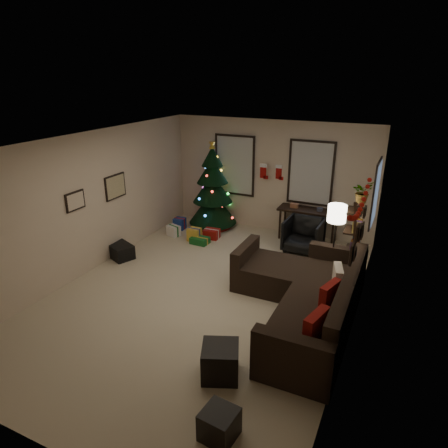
# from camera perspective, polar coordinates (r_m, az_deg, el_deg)

# --- Properties ---
(floor) EXTENTS (7.00, 7.00, 0.00)m
(floor) POSITION_cam_1_polar(r_m,az_deg,el_deg) (7.32, -2.75, -9.85)
(floor) COLOR #C3B294
(floor) RESTS_ON ground
(ceiling) EXTENTS (7.00, 7.00, 0.00)m
(ceiling) POSITION_cam_1_polar(r_m,az_deg,el_deg) (6.38, -3.17, 11.48)
(ceiling) COLOR white
(ceiling) RESTS_ON floor
(wall_back) EXTENTS (5.00, 0.00, 5.00)m
(wall_back) POSITION_cam_1_polar(r_m,az_deg,el_deg) (9.82, 6.73, 6.66)
(wall_back) COLOR beige
(wall_back) RESTS_ON floor
(wall_front) EXTENTS (5.00, 0.00, 5.00)m
(wall_front) POSITION_cam_1_polar(r_m,az_deg,el_deg) (4.34, -25.96, -14.99)
(wall_front) COLOR beige
(wall_front) RESTS_ON floor
(wall_left) EXTENTS (0.00, 7.00, 7.00)m
(wall_left) POSITION_cam_1_polar(r_m,az_deg,el_deg) (8.16, -18.67, 2.72)
(wall_left) COLOR beige
(wall_left) RESTS_ON floor
(wall_right) EXTENTS (0.00, 7.00, 7.00)m
(wall_right) POSITION_cam_1_polar(r_m,az_deg,el_deg) (6.06, 18.49, -3.51)
(wall_right) COLOR beige
(wall_right) RESTS_ON floor
(window_back_left) EXTENTS (1.05, 0.06, 1.50)m
(window_back_left) POSITION_cam_1_polar(r_m,az_deg,el_deg) (10.08, 1.55, 8.33)
(window_back_left) COLOR #728CB2
(window_back_left) RESTS_ON wall_back
(window_back_right) EXTENTS (1.05, 0.06, 1.50)m
(window_back_right) POSITION_cam_1_polar(r_m,az_deg,el_deg) (9.50, 12.19, 7.09)
(window_back_right) COLOR #728CB2
(window_back_right) RESTS_ON wall_back
(window_right_wall) EXTENTS (0.06, 0.90, 1.30)m
(window_right_wall) POSITION_cam_1_polar(r_m,az_deg,el_deg) (8.41, 20.76, 4.07)
(window_right_wall) COLOR #728CB2
(window_right_wall) RESTS_ON wall_right
(christmas_tree) EXTENTS (1.20, 1.20, 2.23)m
(christmas_tree) POSITION_cam_1_polar(r_m,az_deg,el_deg) (10.07, -1.62, 4.64)
(christmas_tree) COLOR black
(christmas_tree) RESTS_ON floor
(presents) EXTENTS (1.30, 0.88, 0.30)m
(presents) POSITION_cam_1_polar(r_m,az_deg,el_deg) (9.65, -4.48, -1.20)
(presents) COLOR maroon
(presents) RESTS_ON floor
(sofa) EXTENTS (2.17, 3.13, 0.94)m
(sofa) POSITION_cam_1_polar(r_m,az_deg,el_deg) (6.73, 11.61, -10.23)
(sofa) COLOR black
(sofa) RESTS_ON floor
(pillow_red_a) EXTENTS (0.25, 0.51, 0.49)m
(pillow_red_a) POSITION_cam_1_polar(r_m,az_deg,el_deg) (5.45, 12.87, -14.37)
(pillow_red_a) COLOR maroon
(pillow_red_a) RESTS_ON sofa
(pillow_red_b) EXTENTS (0.25, 0.46, 0.45)m
(pillow_red_b) POSITION_cam_1_polar(r_m,az_deg,el_deg) (6.18, 14.73, -9.96)
(pillow_red_b) COLOR maroon
(pillow_red_b) RESTS_ON sofa
(pillow_cream) EXTENTS (0.23, 0.45, 0.43)m
(pillow_cream) POSITION_cam_1_polar(r_m,az_deg,el_deg) (6.72, 15.76, -7.53)
(pillow_cream) COLOR beige
(pillow_cream) RESTS_ON sofa
(ottoman_near) EXTENTS (0.61, 0.61, 0.45)m
(ottoman_near) POSITION_cam_1_polar(r_m,az_deg,el_deg) (5.50, -0.53, -18.86)
(ottoman_near) COLOR black
(ottoman_near) RESTS_ON floor
(ottoman_far) EXTENTS (0.40, 0.40, 0.34)m
(ottoman_far) POSITION_cam_1_polar(r_m,az_deg,el_deg) (4.85, -0.68, -26.50)
(ottoman_far) COLOR black
(ottoman_far) RESTS_ON floor
(desk) EXTENTS (1.40, 0.50, 0.75)m
(desk) POSITION_cam_1_polar(r_m,az_deg,el_deg) (9.49, 11.90, 1.52)
(desk) COLOR black
(desk) RESTS_ON floor
(desk_chair) EXTENTS (0.75, 0.70, 0.75)m
(desk_chair) POSITION_cam_1_polar(r_m,az_deg,el_deg) (8.98, 11.19, -1.54)
(desk_chair) COLOR black
(desk_chair) RESTS_ON floor
(bookshelf) EXTENTS (0.30, 0.49, 1.66)m
(bookshelf) POSITION_cam_1_polar(r_m,az_deg,el_deg) (7.68, 18.09, -2.70)
(bookshelf) COLOR black
(bookshelf) RESTS_ON floor
(potted_plant) EXTENTS (0.59, 0.60, 0.51)m
(potted_plant) POSITION_cam_1_polar(r_m,az_deg,el_deg) (7.44, 19.07, 4.77)
(potted_plant) COLOR #4C4C4C
(potted_plant) RESTS_ON bookshelf
(floor_lamp) EXTENTS (0.33, 0.33, 1.55)m
(floor_lamp) POSITION_cam_1_polar(r_m,az_deg,el_deg) (7.37, 15.63, 0.71)
(floor_lamp) COLOR black
(floor_lamp) RESTS_ON floor
(art_map) EXTENTS (0.04, 0.60, 0.50)m
(art_map) POSITION_cam_1_polar(r_m,az_deg,el_deg) (8.66, -15.14, 5.14)
(art_map) COLOR black
(art_map) RESTS_ON wall_left
(art_abstract) EXTENTS (0.04, 0.45, 0.35)m
(art_abstract) POSITION_cam_1_polar(r_m,az_deg,el_deg) (7.87, -20.34, 3.09)
(art_abstract) COLOR black
(art_abstract) RESTS_ON wall_left
(gallery) EXTENTS (0.03, 1.25, 0.54)m
(gallery) POSITION_cam_1_polar(r_m,az_deg,el_deg) (5.91, 18.45, -1.79)
(gallery) COLOR black
(gallery) RESTS_ON wall_right
(garland) EXTENTS (0.08, 1.90, 0.30)m
(garland) POSITION_cam_1_polar(r_m,az_deg,el_deg) (5.76, 18.73, 2.80)
(garland) COLOR #A5140C
(garland) RESTS_ON wall_right
(stocking_left) EXTENTS (0.20, 0.05, 0.36)m
(stocking_left) POSITION_cam_1_polar(r_m,az_deg,el_deg) (9.66, 5.62, 7.49)
(stocking_left) COLOR #990F0C
(stocking_left) RESTS_ON wall_back
(stocking_right) EXTENTS (0.20, 0.05, 0.36)m
(stocking_right) POSITION_cam_1_polar(r_m,az_deg,el_deg) (9.73, 7.82, 7.33)
(stocking_right) COLOR #990F0C
(stocking_right) RESTS_ON wall_back
(storage_bin) EXTENTS (0.71, 0.60, 0.30)m
(storage_bin) POSITION_cam_1_polar(r_m,az_deg,el_deg) (8.88, -14.51, -3.68)
(storage_bin) COLOR black
(storage_bin) RESTS_ON floor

